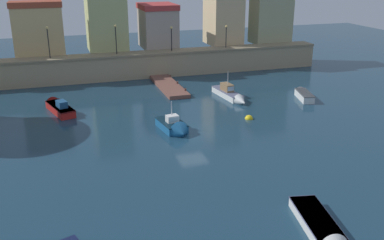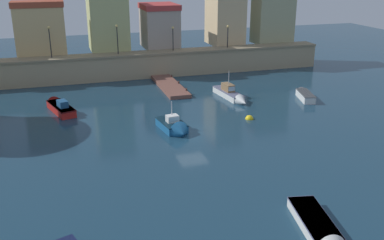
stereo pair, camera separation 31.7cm
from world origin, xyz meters
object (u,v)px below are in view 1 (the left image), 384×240
at_px(quay_lamp_0, 48,37).
at_px(moored_boat_1, 58,106).
at_px(moored_boat_6, 324,233).
at_px(quay_lamp_3, 226,32).
at_px(moored_boat_5, 303,94).
at_px(quay_lamp_1, 116,35).
at_px(quay_lamp_2, 171,34).
at_px(mooring_buoy_0, 249,119).
at_px(moored_boat_2, 175,127).
at_px(moored_boat_3, 231,95).

relative_size(quay_lamp_0, moored_boat_1, 0.60).
bearing_deg(moored_boat_6, quay_lamp_3, 177.12).
xyz_separation_m(quay_lamp_0, moored_boat_5, (26.02, -14.66, -5.25)).
height_order(quay_lamp_3, moored_boat_6, quay_lamp_3).
xyz_separation_m(quay_lamp_3, moored_boat_1, (-22.49, -11.01, -4.77)).
distance_m(quay_lamp_1, moored_boat_5, 23.79).
relative_size(quay_lamp_1, quay_lamp_3, 1.23).
height_order(quay_lamp_2, moored_boat_1, quay_lamp_2).
bearing_deg(moored_boat_5, quay_lamp_3, 27.60).
bearing_deg(mooring_buoy_0, moored_boat_1, 154.67).
relative_size(quay_lamp_3, moored_boat_2, 0.67).
bearing_deg(moored_boat_2, moored_boat_3, 124.22).
xyz_separation_m(quay_lamp_3, moored_boat_2, (-12.90, -20.26, -4.77)).
relative_size(quay_lamp_2, mooring_buoy_0, 4.09).
xyz_separation_m(moored_boat_1, moored_boat_3, (18.09, -1.54, 0.03)).
bearing_deg(moored_boat_5, moored_boat_6, 166.24).
bearing_deg(quay_lamp_0, quay_lamp_2, 0.00).
distance_m(quay_lamp_0, moored_boat_3, 22.82).
bearing_deg(moored_boat_1, quay_lamp_2, -70.13).
relative_size(moored_boat_1, moored_boat_6, 1.01).
distance_m(quay_lamp_1, moored_boat_2, 20.99).
bearing_deg(mooring_buoy_0, quay_lamp_2, 96.92).
relative_size(quay_lamp_1, moored_boat_2, 0.83).
bearing_deg(moored_boat_2, quay_lamp_0, -162.09).
xyz_separation_m(moored_boat_5, moored_boat_6, (-12.78, -23.28, -0.09)).
relative_size(moored_boat_5, mooring_buoy_0, 6.21).
height_order(moored_boat_1, moored_boat_2, moored_boat_2).
height_order(moored_boat_1, moored_boat_5, moored_boat_1).
height_order(quay_lamp_1, moored_boat_6, quay_lamp_1).
relative_size(quay_lamp_1, moored_boat_5, 0.77).
relative_size(moored_boat_5, moored_boat_6, 0.76).
bearing_deg(moored_boat_2, moored_boat_5, 101.07).
bearing_deg(moored_boat_2, quay_lamp_2, 157.29).
bearing_deg(moored_boat_3, quay_lamp_2, -171.89).
height_order(quay_lamp_2, moored_boat_5, quay_lamp_2).
relative_size(quay_lamp_1, moored_boat_3, 0.56).
relative_size(quay_lamp_2, moored_boat_6, 0.50).
bearing_deg(quay_lamp_1, quay_lamp_2, 0.00).
xyz_separation_m(moored_boat_3, mooring_buoy_0, (-0.86, -6.62, -0.47)).
xyz_separation_m(quay_lamp_2, moored_boat_2, (-5.31, -20.26, -4.87)).
distance_m(moored_boat_2, mooring_buoy_0, 7.73).
xyz_separation_m(quay_lamp_1, moored_boat_1, (-7.76, -11.01, -5.17)).
bearing_deg(quay_lamp_3, moored_boat_1, -153.93).
height_order(quay_lamp_3, moored_boat_3, quay_lamp_3).
distance_m(quay_lamp_0, moored_boat_6, 40.54).
xyz_separation_m(moored_boat_2, moored_boat_6, (3.39, -17.68, -0.11)).
xyz_separation_m(moored_boat_3, moored_boat_5, (7.68, -2.12, -0.05)).
distance_m(moored_boat_5, mooring_buoy_0, 9.66).
height_order(quay_lamp_2, moored_boat_6, quay_lamp_2).
distance_m(moored_boat_2, moored_boat_5, 17.11).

